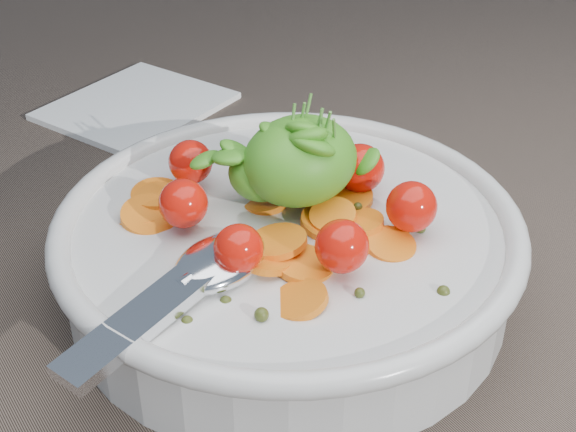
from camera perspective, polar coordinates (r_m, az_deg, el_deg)
ground at (r=0.51m, az=-3.94°, el=-4.99°), size 6.00×6.00×0.00m
bowl at (r=0.48m, az=-0.02°, el=-2.23°), size 0.30×0.28×0.12m
napkin at (r=0.74m, az=-10.73°, el=7.69°), size 0.18×0.17×0.01m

